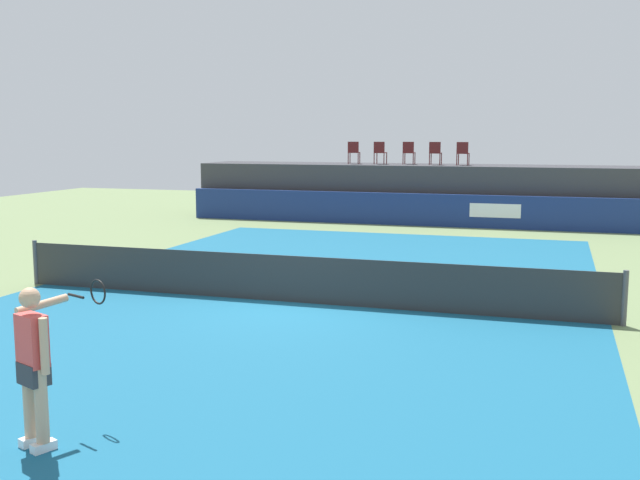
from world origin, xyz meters
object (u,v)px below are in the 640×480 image
object	(u,v)px
spectator_chair_center	(409,152)
spectator_chair_right	(435,152)
spectator_chair_far_left	(354,152)
net_post_far	(625,298)
net_post_near	(36,262)
tennis_player	(36,361)
spectator_chair_left	(380,152)
spectator_chair_far_right	(463,152)

from	to	relation	value
spectator_chair_center	spectator_chair_right	xyz separation A→B (m)	(1.07, -0.17, 0.00)
spectator_chair_far_left	spectator_chair_right	bearing A→B (deg)	-0.64
net_post_far	spectator_chair_far_left	bearing A→B (deg)	120.74
spectator_chair_far_left	net_post_far	bearing A→B (deg)	-59.26
net_post_near	tennis_player	bearing A→B (deg)	-51.53
net_post_near	tennis_player	world-z (taller)	tennis_player
spectator_chair_center	tennis_player	size ratio (longest dim) A/B	0.50
spectator_chair_center	tennis_player	xyz separation A→B (m)	(0.38, -22.82, -1.73)
spectator_chair_far_left	spectator_chair_left	distance (m)	1.08
spectator_chair_left	net_post_near	distance (m)	15.98
spectator_chair_far_left	tennis_player	distance (m)	22.91
spectator_chair_far_right	net_post_near	bearing A→B (deg)	-117.20
spectator_chair_far_right	spectator_chair_center	bearing A→B (deg)	171.22
net_post_near	spectator_chair_center	bearing A→B (deg)	70.06
net_post_near	tennis_player	xyz separation A→B (m)	(5.94, -7.48, 0.46)
spectator_chair_left	spectator_chair_right	size ratio (longest dim) A/B	1.00
spectator_chair_center	tennis_player	world-z (taller)	spectator_chair_center
spectator_chair_right	spectator_chair_far_right	xyz separation A→B (m)	(1.08, -0.17, 0.00)
spectator_chair_far_left	net_post_far	size ratio (longest dim) A/B	0.89
spectator_chair_center	net_post_near	size ratio (longest dim) A/B	0.89
spectator_chair_far_left	spectator_chair_far_right	xyz separation A→B (m)	(4.36, -0.20, 0.00)
net_post_near	net_post_far	distance (m)	12.40
spectator_chair_center	net_post_far	world-z (taller)	spectator_chair_center
spectator_chair_far_left	net_post_far	world-z (taller)	spectator_chair_far_left
spectator_chair_left	net_post_near	world-z (taller)	spectator_chair_left
spectator_chair_center	net_post_far	bearing A→B (deg)	-65.99
spectator_chair_right	tennis_player	world-z (taller)	spectator_chair_right
net_post_far	tennis_player	size ratio (longest dim) A/B	0.56
spectator_chair_right	net_post_near	distance (m)	16.71
spectator_chair_far_left	net_post_far	distance (m)	17.84
spectator_chair_right	net_post_far	size ratio (longest dim) A/B	0.89
spectator_chair_right	spectator_chair_far_right	world-z (taller)	same
spectator_chair_far_right	tennis_player	xyz separation A→B (m)	(-1.77, -22.49, -1.73)
spectator_chair_far_left	spectator_chair_far_right	distance (m)	4.37
spectator_chair_far_left	spectator_chair_far_right	bearing A→B (deg)	-2.67
spectator_chair_far_left	net_post_near	xyz separation A→B (m)	(-3.35, -15.21, -2.19)
spectator_chair_far_left	spectator_chair_center	distance (m)	2.22
net_post_far	tennis_player	distance (m)	9.89
spectator_chair_right	spectator_chair_far_right	distance (m)	1.09
net_post_far	net_post_near	bearing A→B (deg)	180.00
net_post_near	spectator_chair_far_left	bearing A→B (deg)	77.57
spectator_chair_far_right	net_post_near	distance (m)	17.02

